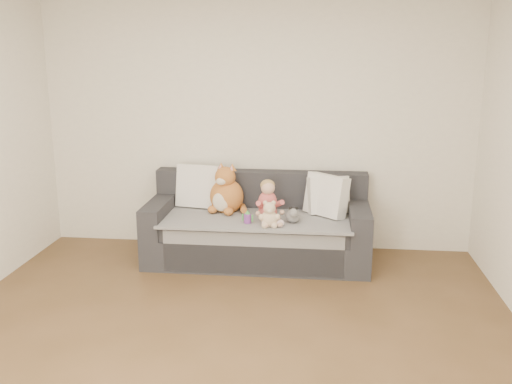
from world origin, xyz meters
The scene contains 10 objects.
room_shell centered at (0.00, 0.42, 1.30)m, with size 5.00×5.00×5.00m.
sofa centered at (0.06, 2.06, 0.31)m, with size 2.20×0.94×0.85m.
cushion_left centered at (-0.57, 2.27, 0.69)m, with size 0.52×0.30×0.46m.
cushion_right_back centered at (0.76, 2.19, 0.66)m, with size 0.44×0.30×0.38m.
cushion_right_front centered at (0.74, 2.10, 0.68)m, with size 0.47×0.45×0.42m.
toddler centered at (0.18, 1.88, 0.64)m, with size 0.28×0.41×0.40m.
plush_cat centered at (-0.27, 2.12, 0.66)m, with size 0.40×0.36×0.53m.
teddy_bear centered at (0.21, 1.66, 0.58)m, with size 0.20×0.15×0.26m.
plush_cow centered at (0.42, 1.81, 0.54)m, with size 0.14×0.22×0.17m.
sippy_cup centered at (-0.01, 1.74, 0.54)m, with size 0.11×0.08×0.12m.
Camera 1 is at (0.64, -3.40, 2.09)m, focal length 40.00 mm.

